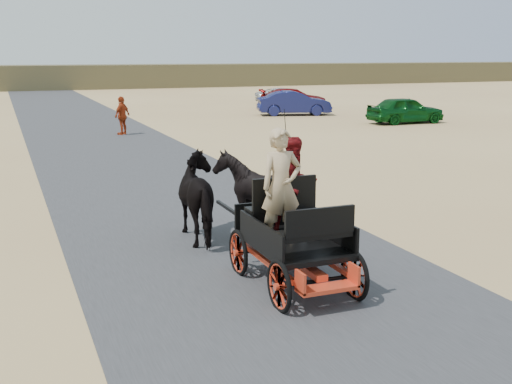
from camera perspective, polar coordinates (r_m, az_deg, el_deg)
name	(u,v)px	position (r m, az deg, el deg)	size (l,w,h in m)	color
ground	(327,328)	(8.90, 6.34, -11.91)	(140.00, 140.00, 0.00)	tan
road	(327,327)	(8.90, 6.34, -11.88)	(6.00, 140.00, 0.01)	#38383A
ridge_far	(38,77)	(69.29, -18.81, 9.63)	(140.00, 6.00, 2.40)	brown
carriage	(293,263)	(10.26, 3.34, -6.36)	(1.30, 2.40, 0.72)	black
horse_left	(204,198)	(12.64, -4.67, -0.50)	(0.91, 2.01, 1.70)	black
horse_right	(256,193)	(13.00, -0.04, -0.10)	(1.37, 1.54, 1.70)	black
driver_man	(281,186)	(9.89, 2.25, 0.51)	(0.66, 0.43, 1.80)	tan
passenger_woman	(295,184)	(10.61, 3.51, 0.69)	(0.77, 0.60, 1.58)	#660C0F
pedestrian	(122,116)	(29.67, -11.81, 6.66)	(1.01, 0.42, 1.73)	#9E3112
car_a	(405,110)	(34.76, 13.14, 7.12)	(1.65, 4.10, 1.40)	#0C4C19
car_b	(294,103)	(38.40, 3.40, 7.89)	(1.50, 4.31, 1.42)	navy
car_c	(293,98)	(43.11, 3.35, 8.30)	(1.84, 4.53, 1.31)	maroon
car_d	(283,96)	(47.16, 2.45, 8.54)	(1.88, 4.09, 1.14)	silver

